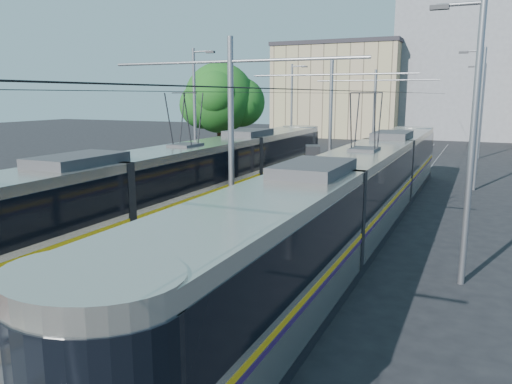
% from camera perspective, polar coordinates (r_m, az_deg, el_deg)
% --- Properties ---
extents(ground, '(160.00, 160.00, 0.00)m').
position_cam_1_polar(ground, '(11.77, -21.66, -17.20)').
color(ground, black).
rests_on(ground, ground).
extents(platform, '(4.00, 50.00, 0.30)m').
position_cam_1_polar(platform, '(25.78, 6.41, -0.82)').
color(platform, gray).
rests_on(platform, ground).
extents(tactile_strip_left, '(0.70, 50.00, 0.01)m').
position_cam_1_polar(tactile_strip_left, '(26.22, 3.41, -0.22)').
color(tactile_strip_left, gray).
rests_on(tactile_strip_left, platform).
extents(tactile_strip_right, '(0.70, 50.00, 0.01)m').
position_cam_1_polar(tactile_strip_right, '(25.35, 9.53, -0.75)').
color(tactile_strip_right, gray).
rests_on(tactile_strip_right, platform).
extents(rails, '(8.71, 70.00, 0.03)m').
position_cam_1_polar(rails, '(25.81, 6.41, -1.11)').
color(rails, gray).
rests_on(rails, ground).
extents(tram_left, '(2.43, 30.92, 5.50)m').
position_cam_1_polar(tram_left, '(21.45, -7.94, 0.97)').
color(tram_left, black).
rests_on(tram_left, ground).
extents(tram_right, '(2.43, 31.90, 5.50)m').
position_cam_1_polar(tram_right, '(20.07, 12.11, 0.57)').
color(tram_right, black).
rests_on(tram_right, ground).
extents(catenary, '(9.20, 70.00, 7.00)m').
position_cam_1_polar(catenary, '(22.56, 4.38, 8.74)').
color(catenary, slate).
rests_on(catenary, platform).
extents(street_lamps, '(15.18, 38.22, 8.00)m').
position_cam_1_polar(street_lamps, '(29.09, 9.06, 8.47)').
color(street_lamps, slate).
rests_on(street_lamps, ground).
extents(shelter, '(1.10, 1.37, 2.64)m').
position_cam_1_polar(shelter, '(25.24, 6.45, 2.46)').
color(shelter, black).
rests_on(shelter, platform).
extents(tree, '(5.21, 4.82, 7.57)m').
position_cam_1_polar(tree, '(34.42, -3.54, 10.52)').
color(tree, '#382314').
rests_on(tree, ground).
extents(building_left, '(16.32, 12.24, 12.07)m').
position_cam_1_polar(building_left, '(69.33, 9.79, 11.41)').
color(building_left, '#9D886A').
rests_on(building_left, ground).
extents(building_centre, '(18.36, 14.28, 17.66)m').
position_cam_1_polar(building_centre, '(71.12, 23.62, 12.90)').
color(building_centre, gray).
rests_on(building_centre, ground).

